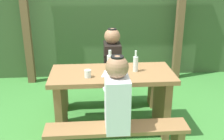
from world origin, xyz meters
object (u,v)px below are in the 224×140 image
(bottle_right, at_px, (110,62))
(bench_far, at_px, (109,87))
(picnic_table, at_px, (112,92))
(cell_phone, at_px, (106,75))
(drinking_glass, at_px, (88,74))
(bench_near, at_px, (117,137))
(bottle_left, at_px, (136,63))
(person_black_coat, at_px, (112,57))
(person_white_shirt, at_px, (117,96))

(bottle_right, bearing_deg, bench_far, 87.93)
(picnic_table, bearing_deg, cell_phone, -131.01)
(drinking_glass, distance_m, cell_phone, 0.20)
(bench_near, bearing_deg, bottle_left, 66.09)
(picnic_table, xyz_separation_m, person_black_coat, (0.05, 0.59, 0.24))
(picnic_table, xyz_separation_m, cell_phone, (-0.08, -0.09, 0.25))
(bottle_left, bearing_deg, person_black_coat, 110.72)
(drinking_glass, bearing_deg, bench_near, -59.65)
(person_white_shirt, xyz_separation_m, person_black_coat, (0.05, 1.19, 0.00))
(bottle_right, distance_m, cell_phone, 0.18)
(drinking_glass, bearing_deg, person_black_coat, 66.10)
(bench_far, relative_size, bottle_left, 5.65)
(bench_near, relative_size, person_white_shirt, 1.95)
(picnic_table, height_order, bottle_right, bottle_right)
(picnic_table, xyz_separation_m, drinking_glass, (-0.27, -0.13, 0.29))
(bottle_left, relative_size, bottle_right, 1.00)
(drinking_glass, bearing_deg, bottle_right, 34.97)
(picnic_table, bearing_deg, bench_near, -90.00)
(picnic_table, distance_m, bench_far, 0.63)
(picnic_table, relative_size, person_white_shirt, 1.95)
(bottle_left, bearing_deg, bench_far, 114.67)
(bench_near, xyz_separation_m, person_black_coat, (0.05, 1.19, 0.45))
(person_black_coat, distance_m, bottle_left, 0.63)
(person_black_coat, bearing_deg, drinking_glass, -113.90)
(person_white_shirt, bearing_deg, cell_phone, 98.77)
(cell_phone, bearing_deg, bottle_left, 31.78)
(person_white_shirt, bearing_deg, person_black_coat, 87.69)
(picnic_table, xyz_separation_m, bench_near, (0.00, -0.60, -0.21))
(picnic_table, height_order, person_white_shirt, person_white_shirt)
(person_white_shirt, xyz_separation_m, drinking_glass, (-0.27, 0.46, 0.05))
(person_black_coat, distance_m, cell_phone, 0.69)
(bottle_right, relative_size, cell_phone, 1.77)
(bench_near, distance_m, bench_far, 1.20)
(bench_near, height_order, cell_phone, cell_phone)
(person_white_shirt, height_order, cell_phone, person_white_shirt)
(bench_far, relative_size, cell_phone, 10.00)
(picnic_table, bearing_deg, person_white_shirt, -89.93)
(cell_phone, bearing_deg, bottle_right, 82.68)
(person_black_coat, bearing_deg, bottle_right, -97.13)
(picnic_table, height_order, cell_phone, cell_phone)
(person_black_coat, relative_size, cell_phone, 5.14)
(person_black_coat, xyz_separation_m, drinking_glass, (-0.32, -0.73, 0.05))
(picnic_table, bearing_deg, person_black_coat, 85.31)
(picnic_table, height_order, drinking_glass, drinking_glass)
(cell_phone, bearing_deg, drinking_glass, -151.89)
(bench_far, height_order, person_black_coat, person_black_coat)
(bench_near, height_order, person_black_coat, person_black_coat)
(person_black_coat, height_order, bottle_right, person_black_coat)
(person_black_coat, bearing_deg, person_white_shirt, -92.31)
(person_black_coat, bearing_deg, picnic_table, -94.69)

